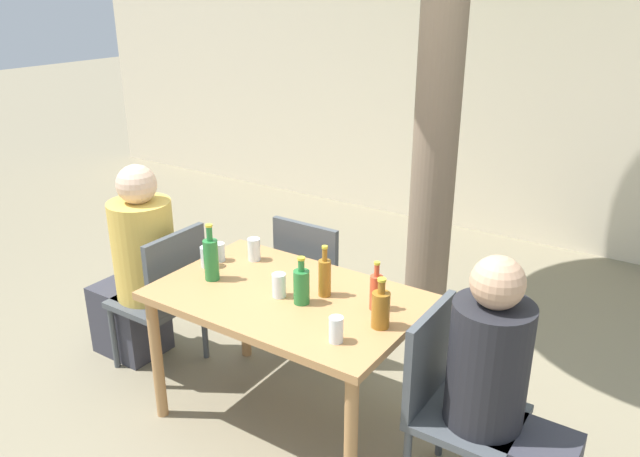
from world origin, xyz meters
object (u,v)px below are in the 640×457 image
amber_bottle_2 (381,308)px  drinking_glass_3 (254,249)px  soda_bottle_4 (376,291)px  drinking_glass_2 (207,257)px  green_bottle_1 (301,285)px  person_seated_0 (138,273)px  patio_chair_0 (165,292)px  person_seated_1 (504,408)px  drinking_glass_4 (219,252)px  drinking_glass_1 (279,285)px  patio_chair_1 (450,396)px  patio_chair_2 (316,278)px  dining_table_front (287,310)px  amber_bottle_3 (325,276)px  drinking_glass_0 (336,330)px  green_bottle_0 (211,258)px

amber_bottle_2 → drinking_glass_3: bearing=164.9°
soda_bottle_4 → drinking_glass_2: soda_bottle_4 is taller
green_bottle_1 → soda_bottle_4: (0.33, 0.14, 0.00)m
person_seated_0 → amber_bottle_2: bearing=89.3°
drinking_glass_3 → patio_chair_0: bearing=-155.0°
amber_bottle_2 → drinking_glass_3: (-0.93, 0.25, -0.03)m
person_seated_1 → green_bottle_1: person_seated_1 is taller
drinking_glass_4 → drinking_glass_1: bearing=-16.2°
patio_chair_1 → patio_chair_2: size_ratio=1.00×
patio_chair_0 → amber_bottle_2: 1.46m
dining_table_front → amber_bottle_2: size_ratio=5.46×
patio_chair_0 → drinking_glass_2: size_ratio=7.86×
person_seated_1 → amber_bottle_3: size_ratio=4.59×
patio_chair_2 → drinking_glass_4: size_ratio=8.68×
patio_chair_2 → drinking_glass_4: 0.67m
person_seated_1 → drinking_glass_0: 0.77m
patio_chair_1 → drinking_glass_3: patio_chair_1 is taller
patio_chair_1 → green_bottle_1: size_ratio=3.75×
green_bottle_1 → patio_chair_2: bearing=118.9°
amber_bottle_2 → drinking_glass_2: size_ratio=2.09×
patio_chair_0 → drinking_glass_4: 0.46m
person_seated_1 → amber_bottle_2: (-0.58, -0.02, 0.30)m
person_seated_0 → drinking_glass_4: size_ratio=12.12×
dining_table_front → patio_chair_1: bearing=0.0°
dining_table_front → patio_chair_1: patio_chair_1 is taller
patio_chair_2 → drinking_glass_2: bearing=65.1°
patio_chair_0 → soda_bottle_4: soda_bottle_4 is taller
drinking_glass_0 → patio_chair_2: bearing=128.4°
patio_chair_1 → drinking_glass_2: bearing=89.0°
green_bottle_0 → drinking_glass_4: (-0.13, 0.19, -0.07)m
patio_chair_0 → person_seated_1: size_ratio=0.74×
drinking_glass_0 → amber_bottle_3: bearing=129.7°
drinking_glass_0 → drinking_glass_1: size_ratio=0.98×
person_seated_0 → amber_bottle_3: (1.28, 0.09, 0.29)m
green_bottle_0 → drinking_glass_2: 0.18m
drinking_glass_0 → green_bottle_1: bearing=147.8°
drinking_glass_0 → drinking_glass_4: drinking_glass_0 is taller
green_bottle_1 → amber_bottle_2: bearing=1.6°
green_bottle_0 → patio_chair_0: bearing=170.3°
patio_chair_2 → soda_bottle_4: (0.70, -0.54, 0.34)m
patio_chair_2 → drinking_glass_0: bearing=128.4°
green_bottle_1 → drinking_glass_1: size_ratio=2.00×
drinking_glass_4 → amber_bottle_2: bearing=-7.2°
green_bottle_0 → green_bottle_1: 0.54m
green_bottle_1 → amber_bottle_2: same height
patio_chair_2 → green_bottle_0: 0.83m
person_seated_0 → soda_bottle_4: 1.58m
patio_chair_1 → person_seated_0: 2.00m
person_seated_1 → drinking_glass_3: (-1.51, 0.23, 0.27)m
person_seated_1 → soda_bottle_4: bearing=80.7°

